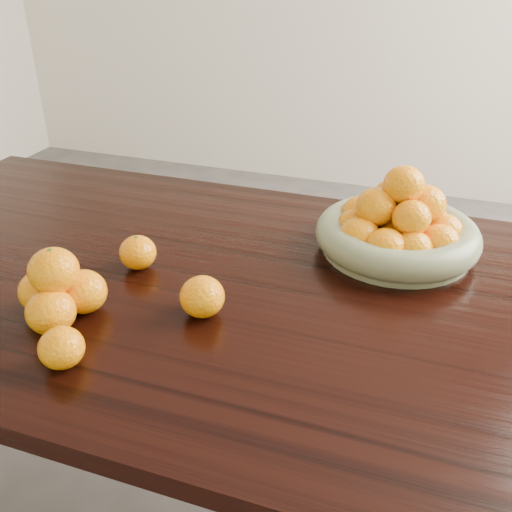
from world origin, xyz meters
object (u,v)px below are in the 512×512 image
(fruit_bowl, at_px, (397,229))
(dining_table, at_px, (238,316))
(loose_orange_0, at_px, (138,252))
(orange_pyramid, at_px, (58,291))

(fruit_bowl, bearing_deg, dining_table, -140.34)
(dining_table, xyz_separation_m, loose_orange_0, (-0.22, -0.02, 0.13))
(orange_pyramid, bearing_deg, loose_orange_0, 77.86)
(fruit_bowl, height_order, loose_orange_0, fruit_bowl)
(fruit_bowl, xyz_separation_m, orange_pyramid, (-0.57, -0.47, 0.00))
(fruit_bowl, bearing_deg, orange_pyramid, -139.98)
(fruit_bowl, distance_m, loose_orange_0, 0.58)
(dining_table, distance_m, loose_orange_0, 0.26)
(fruit_bowl, height_order, orange_pyramid, fruit_bowl)
(fruit_bowl, relative_size, loose_orange_0, 4.62)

